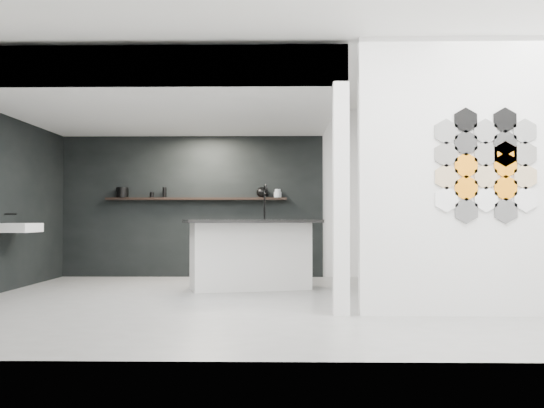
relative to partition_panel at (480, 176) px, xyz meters
The scene contains 17 objects.
floor 2.82m from the partition_panel, 155.80° to the left, with size 7.00×6.00×0.01m, color slate.
partition_panel is the anchor object (origin of this frame).
bay_clad_back 5.31m from the partition_panel, 131.60° to the left, with size 4.40×0.04×2.35m, color black.
bay_clad_left 6.04m from the partition_panel, 160.65° to the left, with size 0.04×4.00×2.35m, color black.
bulkhead 4.21m from the partition_panel, 150.43° to the left, with size 4.40×4.00×0.40m, color silver.
corner_column 1.42m from the partition_panel, behind, with size 0.16×0.16×2.35m, color silver.
fascia_beam 3.71m from the partition_panel, behind, with size 4.40×0.16×0.40m, color silver.
wall_basin 5.78m from the partition_panel, 161.77° to the left, with size 0.40×0.60×0.12m, color silver.
display_shelf 5.17m from the partition_panel, 131.55° to the left, with size 3.00×0.15×0.04m, color black.
kitchen_island 3.40m from the partition_panel, 138.07° to the left, with size 1.96×1.25×1.46m.
stockpot 6.05m from the partition_panel, 140.30° to the left, with size 0.20×0.20×0.17m, color black.
kettle 4.51m from the partition_panel, 121.09° to the left, with size 0.20×0.20×0.17m, color black.
glass_bowl 4.39m from the partition_panel, 118.23° to the left, with size 0.13×0.13×0.09m, color gray.
glass_vase 4.39m from the partition_panel, 118.23° to the left, with size 0.10×0.10×0.14m, color gray.
bottle_dark 5.53m from the partition_panel, 135.64° to the left, with size 0.06×0.06×0.17m, color black.
utensil_cup 5.68m from the partition_panel, 137.12° to the left, with size 0.07×0.07×0.09m, color black.
hex_tile_cluster 0.14m from the partition_panel, 68.73° to the right, with size 1.04×0.02×1.16m.
Camera 1 is at (0.23, -7.12, 0.97)m, focal length 40.00 mm.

